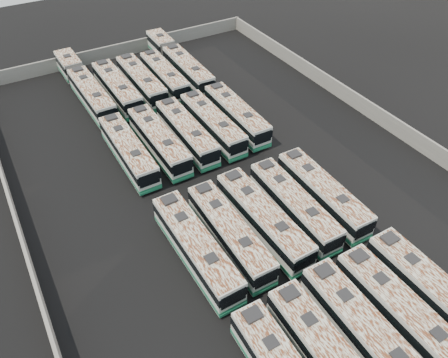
# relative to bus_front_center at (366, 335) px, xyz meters

# --- Properties ---
(ground) EXTENTS (140.00, 140.00, 0.00)m
(ground) POSITION_rel_bus_front_center_xyz_m (1.62, 21.58, -1.85)
(ground) COLOR black
(ground) RESTS_ON ground
(perimeter_wall) EXTENTS (45.20, 73.20, 2.20)m
(perimeter_wall) POSITION_rel_bus_front_center_xyz_m (1.62, 21.58, -0.75)
(perimeter_wall) COLOR slate
(perimeter_wall) RESTS_ON ground
(bus_front_center) EXTENTS (2.99, 12.91, 3.63)m
(bus_front_center) POSITION_rel_bus_front_center_xyz_m (0.00, 0.00, 0.00)
(bus_front_center) COLOR beige
(bus_front_center) RESTS_ON ground
(bus_front_right) EXTENTS (2.78, 12.84, 3.62)m
(bus_front_right) POSITION_rel_bus_front_center_xyz_m (3.66, -0.28, -0.00)
(bus_front_right) COLOR beige
(bus_front_right) RESTS_ON ground
(bus_front_far_right) EXTENTS (2.72, 12.68, 3.57)m
(bus_front_far_right) POSITION_rel_bus_front_center_xyz_m (7.38, -0.10, -0.03)
(bus_front_far_right) COLOR beige
(bus_front_far_right) RESTS_ON ground
(bus_midfront_far_left) EXTENTS (2.85, 12.87, 3.62)m
(bus_midfront_far_left) POSITION_rel_bus_front_center_xyz_m (-7.23, 13.97, -0.00)
(bus_midfront_far_left) COLOR beige
(bus_midfront_far_left) RESTS_ON ground
(bus_midfront_left) EXTENTS (2.79, 12.44, 3.50)m
(bus_midfront_left) POSITION_rel_bus_front_center_xyz_m (-3.67, 14.02, -0.07)
(bus_midfront_left) COLOR beige
(bus_midfront_left) RESTS_ON ground
(bus_midfront_center) EXTENTS (2.99, 12.86, 3.61)m
(bus_midfront_center) POSITION_rel_bus_front_center_xyz_m (-0.01, 13.91, -0.01)
(bus_midfront_center) COLOR beige
(bus_midfront_center) RESTS_ON ground
(bus_midfront_right) EXTENTS (2.86, 12.39, 3.48)m
(bus_midfront_right) POSITION_rel_bus_front_center_xyz_m (3.74, 13.96, -0.08)
(bus_midfront_right) COLOR beige
(bus_midfront_right) RESTS_ON ground
(bus_midfront_far_right) EXTENTS (2.82, 12.45, 3.50)m
(bus_midfront_far_right) POSITION_rel_bus_front_center_xyz_m (7.36, 13.86, -0.07)
(bus_midfront_far_right) COLOR beige
(bus_midfront_far_right) RESTS_ON ground
(bus_midback_far_left) EXTENTS (2.65, 12.51, 3.53)m
(bus_midback_far_left) POSITION_rel_bus_front_center_xyz_m (-7.32, 30.66, -0.05)
(bus_midback_far_left) COLOR beige
(bus_midback_far_left) RESTS_ON ground
(bus_midback_left) EXTENTS (2.77, 12.61, 3.55)m
(bus_midback_left) POSITION_rel_bus_front_center_xyz_m (-3.51, 30.65, -0.04)
(bus_midback_left) COLOR beige
(bus_midback_left) RESTS_ON ground
(bus_midback_center) EXTENTS (2.72, 12.45, 3.51)m
(bus_midback_center) POSITION_rel_bus_front_center_xyz_m (0.13, 30.62, -0.06)
(bus_midback_center) COLOR beige
(bus_midback_center) RESTS_ON ground
(bus_midback_right) EXTENTS (2.70, 12.52, 3.53)m
(bus_midback_right) POSITION_rel_bus_front_center_xyz_m (3.72, 30.60, -0.05)
(bus_midback_right) COLOR beige
(bus_midback_right) RESTS_ON ground
(bus_midback_far_right) EXTENTS (2.87, 12.57, 3.53)m
(bus_midback_far_right) POSITION_rel_bus_front_center_xyz_m (7.36, 30.85, -0.05)
(bus_midback_far_right) COLOR beige
(bus_midback_far_right) RESTS_ON ground
(bus_back_far_left) EXTENTS (3.11, 19.72, 3.57)m
(bus_back_far_left) POSITION_rel_bus_front_center_xyz_m (-7.26, 48.17, -0.03)
(bus_back_far_left) COLOR beige
(bus_back_far_left) RESTS_ON ground
(bus_back_left) EXTENTS (2.85, 12.90, 3.63)m
(bus_back_left) POSITION_rel_bus_front_center_xyz_m (-3.57, 44.84, 0.00)
(bus_back_left) COLOR beige
(bus_back_left) RESTS_ON ground
(bus_back_center) EXTENTS (2.71, 12.79, 3.60)m
(bus_back_center) POSITION_rel_bus_front_center_xyz_m (0.11, 45.01, -0.01)
(bus_back_center) COLOR beige
(bus_back_center) RESTS_ON ground
(bus_back_right) EXTENTS (2.81, 12.35, 3.47)m
(bus_back_right) POSITION_rel_bus_front_center_xyz_m (3.67, 44.94, -0.08)
(bus_back_right) COLOR beige
(bus_back_right) RESTS_ON ground
(bus_back_far_right) EXTENTS (3.09, 19.65, 3.56)m
(bus_back_far_right) POSITION_rel_bus_front_center_xyz_m (7.47, 48.12, -0.04)
(bus_back_far_right) COLOR beige
(bus_back_far_right) RESTS_ON ground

